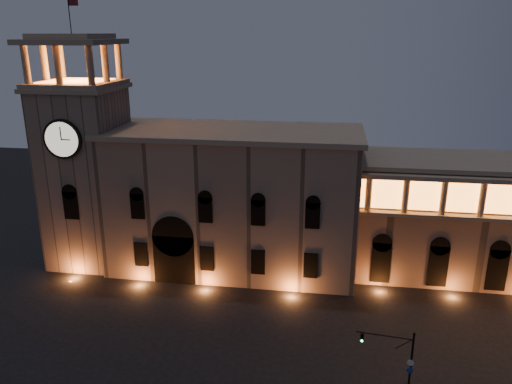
# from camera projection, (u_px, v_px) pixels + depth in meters

# --- Properties ---
(ground) EXTENTS (160.00, 160.00, 0.00)m
(ground) POSITION_uv_depth(u_px,v_px,m) (209.00, 377.00, 43.33)
(ground) COLOR black
(ground) RESTS_ON ground
(government_building) EXTENTS (30.80, 12.80, 17.60)m
(government_building) POSITION_uv_depth(u_px,v_px,m) (233.00, 200.00, 61.58)
(government_building) COLOR #91755E
(government_building) RESTS_ON ground
(clock_tower) EXTENTS (9.80, 9.80, 32.40)m
(clock_tower) POSITION_uv_depth(u_px,v_px,m) (86.00, 167.00, 62.17)
(clock_tower) COLOR #91755E
(clock_tower) RESTS_ON ground
(traffic_light) EXTENTS (4.66, 0.82, 6.42)m
(traffic_light) POSITION_uv_depth(u_px,v_px,m) (400.00, 364.00, 39.66)
(traffic_light) COLOR black
(traffic_light) RESTS_ON ground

